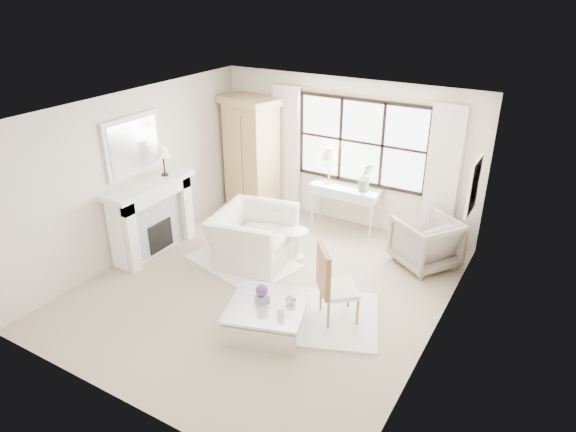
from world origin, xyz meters
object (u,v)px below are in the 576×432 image
at_px(armoire, 251,154).
at_px(console_table, 345,207).
at_px(coffee_table, 267,317).
at_px(club_armchair, 253,236).

height_order(armoire, console_table, armoire).
bearing_deg(console_table, coffee_table, -82.53).
xyz_separation_m(armoire, console_table, (1.97, 0.12, -0.74)).
xyz_separation_m(console_table, coffee_table, (0.41, -3.32, -0.22)).
relative_size(club_armchair, coffee_table, 1.05).
bearing_deg(club_armchair, console_table, -31.76).
bearing_deg(club_armchair, coffee_table, -149.70).
height_order(console_table, coffee_table, console_table).
bearing_deg(club_armchair, armoire, 24.94).
relative_size(armoire, console_table, 1.72).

